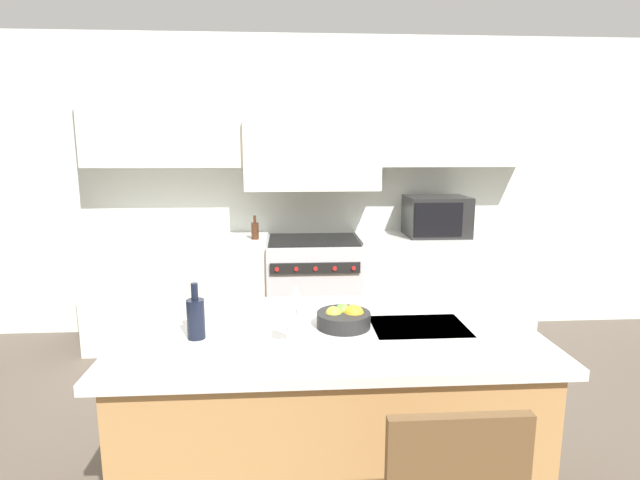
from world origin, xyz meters
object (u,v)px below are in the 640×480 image
Objects in this scene: microwave at (436,216)px; wine_glass_far at (296,297)px; wine_bottle at (196,317)px; fruit_bowl at (344,318)px; wine_glass_near at (287,314)px; range_stove at (313,290)px; oil_bottle_on_counter at (255,230)px.

wine_glass_far is (-1.28, -2.02, -0.09)m from microwave.
fruit_bowl is (0.67, 0.10, -0.05)m from wine_bottle.
wine_glass_near is (0.40, -0.08, 0.03)m from wine_bottle.
wine_bottle is 1.32× the size of wine_glass_near.
microwave reaches higher than range_stove.
range_stove is 4.55× the size of oil_bottle_on_counter.
range_stove is 3.67× the size of fruit_bowl.
range_stove is at bearing 84.74° from wine_glass_far.
wine_bottle is at bearing -106.22° from range_stove.
microwave reaches higher than oil_bottle_on_counter.
wine_bottle reaches higher than wine_glass_far.
range_stove is at bearing 73.78° from wine_bottle.
microwave is 2.10× the size of wine_bottle.
wine_glass_far is 0.94× the size of oil_bottle_on_counter.
microwave reaches higher than fruit_bowl.
range_stove is 2.08m from wine_glass_far.
microwave is 2.77× the size of wine_glass_far.
wine_bottle is at bearing -171.61° from fruit_bowl.
oil_bottle_on_counter reaches higher than range_stove.
wine_glass_far is at bearing -95.26° from range_stove.
wine_glass_near reaches higher than fruit_bowl.
wine_bottle is 0.41m from wine_glass_near.
wine_bottle and oil_bottle_on_counter have the same top height.
wine_bottle is at bearing -93.44° from oil_bottle_on_counter.
microwave is 2.60× the size of oil_bottle_on_counter.
oil_bottle_on_counter is at bearing 99.20° from wine_glass_far.
wine_bottle is 0.68m from fruit_bowl.
wine_bottle is at bearing -160.01° from wine_glass_far.
wine_glass_near is (-1.32, -2.25, -0.09)m from microwave.
oil_bottle_on_counter is at bearing 97.10° from wine_glass_near.
wine_glass_far is at bearing 164.18° from fruit_bowl.
fruit_bowl is (-1.05, -2.08, -0.18)m from microwave.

